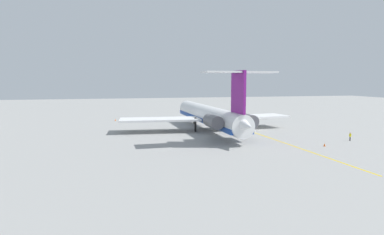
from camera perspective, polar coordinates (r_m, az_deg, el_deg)
The scene contains 8 objects.
ground at distance 82.08m, azimuth 11.01°, elevation -2.08°, with size 296.40×296.40×0.00m, color gray.
main_jetliner at distance 77.59m, azimuth 3.13°, elevation 0.35°, with size 47.45×42.21×13.84m.
ground_crew_near_nose at distance 72.75m, azimuth 25.74°, elevation -2.82°, with size 0.28×0.43×1.73m.
ground_crew_near_tail at distance 104.23m, azimuth 12.71°, elevation 0.28°, with size 0.42×0.27×1.69m.
ground_crew_portside at distance 105.00m, azimuth 11.61°, elevation 0.36°, with size 0.42×0.27×1.71m.
safety_cone_nose at distance 65.15m, azimuth 21.99°, elevation -4.41°, with size 0.40×0.40×0.55m, color #EA590F.
safety_cone_wingtip at distance 100.67m, azimuth -13.17°, elevation -0.40°, with size 0.40×0.40×0.55m, color #EA590F.
taxiway_centreline at distance 82.38m, azimuth 9.03°, elevation -2.00°, with size 83.42×0.36×0.01m, color gold.
Camera 1 is at (-73.88, 33.66, 12.07)m, focal length 30.76 mm.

